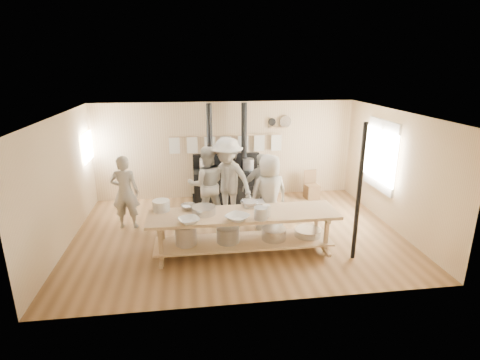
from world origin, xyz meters
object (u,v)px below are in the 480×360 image
object	(u,v)px
roasting_pan	(254,204)
cook_center	(269,194)
cook_left	(207,184)
chair	(312,190)
cook_by_window	(227,180)
stove	(227,182)
cook_far_left	(125,192)
cook_right	(262,188)
prep_table	(243,229)

from	to	relation	value
roasting_pan	cook_center	bearing A→B (deg)	54.31
roasting_pan	cook_left	bearing A→B (deg)	121.98
cook_left	chair	distance (m)	3.20
cook_left	roasting_pan	bearing A→B (deg)	119.20
cook_center	cook_by_window	xyz separation A→B (m)	(-0.83, 0.69, 0.12)
stove	cook_far_left	xyz separation A→B (m)	(-2.41, -1.47, 0.32)
cook_left	chair	size ratio (longest dim) A/B	2.33
cook_right	roasting_pan	bearing A→B (deg)	67.79
stove	roasting_pan	distance (m)	2.73
cook_right	cook_by_window	distance (m)	0.82
cook_far_left	chair	size ratio (longest dim) A/B	2.18
cook_right	cook_by_window	bearing A→B (deg)	-10.59
cook_left	stove	bearing A→B (deg)	-117.52
prep_table	cook_left	world-z (taller)	cook_left
prep_table	cook_right	world-z (taller)	cook_right
cook_far_left	roasting_pan	bearing A→B (deg)	159.96
cook_center	cook_right	bearing A→B (deg)	-99.35
cook_right	chair	xyz separation A→B (m)	(1.65, 1.32, -0.58)
roasting_pan	stove	bearing A→B (deg)	95.49
chair	roasting_pan	world-z (taller)	roasting_pan
stove	cook_by_window	distance (m)	1.46
stove	cook_right	world-z (taller)	stove
cook_left	cook_by_window	bearing A→B (deg)	168.79
stove	cook_right	distance (m)	1.64
cook_left	chair	bearing A→B (deg)	-161.13
cook_by_window	roasting_pan	bearing A→B (deg)	-35.42
stove	cook_center	size ratio (longest dim) A/B	1.50
cook_left	cook_center	size ratio (longest dim) A/B	1.03
cook_by_window	roasting_pan	xyz separation A→B (m)	(0.39, -1.31, -0.10)
prep_table	cook_by_window	bearing A→B (deg)	94.53
stove	prep_table	world-z (taller)	stove
stove	cook_center	world-z (taller)	stove
cook_right	cook_by_window	world-z (taller)	cook_by_window
prep_table	cook_by_window	size ratio (longest dim) A/B	1.81
stove	cook_center	xyz separation A→B (m)	(0.70, -2.07, 0.35)
cook_center	cook_right	size ratio (longest dim) A/B	1.08
prep_table	cook_by_window	distance (m)	1.71
stove	chair	distance (m)	2.33
prep_table	cook_far_left	world-z (taller)	cook_far_left
prep_table	roasting_pan	bearing A→B (deg)	51.74
cook_far_left	chair	bearing A→B (deg)	-159.92
cook_center	chair	bearing A→B (deg)	-143.20
prep_table	cook_by_window	xyz separation A→B (m)	(-0.13, 1.64, 0.47)
prep_table	chair	world-z (taller)	prep_table
prep_table	chair	xyz separation A→B (m)	(2.31, 2.87, -0.29)
cook_right	stove	bearing A→B (deg)	-69.82
cook_by_window	cook_left	bearing A→B (deg)	-150.46
cook_right	cook_left	bearing A→B (deg)	-11.27
cook_left	chair	world-z (taller)	cook_left
cook_by_window	cook_right	bearing A→B (deg)	31.37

